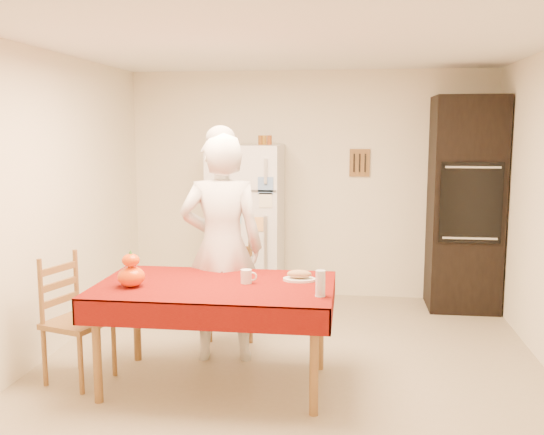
% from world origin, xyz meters
% --- Properties ---
extents(floor, '(4.50, 4.50, 0.00)m').
position_xyz_m(floor, '(0.00, 0.00, 0.00)').
color(floor, tan).
rests_on(floor, ground).
extents(room_shell, '(4.02, 4.52, 2.51)m').
position_xyz_m(room_shell, '(0.00, 0.00, 1.62)').
color(room_shell, '#F3E7CD').
rests_on(room_shell, ground).
extents(refrigerator, '(0.75, 0.74, 1.70)m').
position_xyz_m(refrigerator, '(-0.65, 1.88, 0.85)').
color(refrigerator, white).
rests_on(refrigerator, floor).
extents(oven_cabinet, '(0.70, 0.62, 2.20)m').
position_xyz_m(oven_cabinet, '(1.63, 1.93, 1.10)').
color(oven_cabinet, black).
rests_on(oven_cabinet, floor).
extents(dining_table, '(1.70, 1.00, 0.76)m').
position_xyz_m(dining_table, '(-0.50, -0.32, 0.69)').
color(dining_table, brown).
rests_on(dining_table, floor).
extents(chair_far, '(0.44, 0.42, 0.95)m').
position_xyz_m(chair_far, '(-0.57, 0.47, 0.51)').
color(chair_far, brown).
rests_on(chair_far, floor).
extents(chair_left, '(0.51, 0.52, 0.95)m').
position_xyz_m(chair_left, '(-1.58, -0.35, 0.51)').
color(chair_left, brown).
rests_on(chair_left, floor).
extents(seated_woman, '(0.73, 0.54, 1.84)m').
position_xyz_m(seated_woman, '(-0.56, 0.21, 0.92)').
color(seated_woman, silver).
rests_on(seated_woman, floor).
extents(coffee_mug, '(0.08, 0.08, 0.10)m').
position_xyz_m(coffee_mug, '(-0.28, -0.27, 0.81)').
color(coffee_mug, silver).
rests_on(coffee_mug, dining_table).
extents(pumpkin_lower, '(0.19, 0.19, 0.14)m').
position_xyz_m(pumpkin_lower, '(-1.07, -0.46, 0.83)').
color(pumpkin_lower, '#D15004').
rests_on(pumpkin_lower, dining_table).
extents(pumpkin_upper, '(0.12, 0.12, 0.09)m').
position_xyz_m(pumpkin_upper, '(-1.07, -0.46, 0.95)').
color(pumpkin_upper, '#CA5704').
rests_on(pumpkin_upper, pumpkin_lower).
extents(wine_glass, '(0.07, 0.07, 0.18)m').
position_xyz_m(wine_glass, '(0.27, -0.54, 0.85)').
color(wine_glass, silver).
rests_on(wine_glass, dining_table).
extents(bread_plate, '(0.24, 0.24, 0.02)m').
position_xyz_m(bread_plate, '(0.09, -0.14, 0.77)').
color(bread_plate, white).
rests_on(bread_plate, dining_table).
extents(bread_loaf, '(0.18, 0.10, 0.06)m').
position_xyz_m(bread_loaf, '(0.09, -0.14, 0.81)').
color(bread_loaf, '#A67F52').
rests_on(bread_loaf, bread_plate).
extents(spice_jar_left, '(0.05, 0.05, 0.10)m').
position_xyz_m(spice_jar_left, '(-0.50, 1.93, 1.75)').
color(spice_jar_left, brown).
rests_on(spice_jar_left, refrigerator).
extents(spice_jar_mid, '(0.05, 0.05, 0.10)m').
position_xyz_m(spice_jar_mid, '(-0.46, 1.93, 1.75)').
color(spice_jar_mid, '#98661B').
rests_on(spice_jar_mid, refrigerator).
extents(spice_jar_right, '(0.05, 0.05, 0.10)m').
position_xyz_m(spice_jar_right, '(-0.40, 1.93, 1.75)').
color(spice_jar_right, '#94481B').
rests_on(spice_jar_right, refrigerator).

